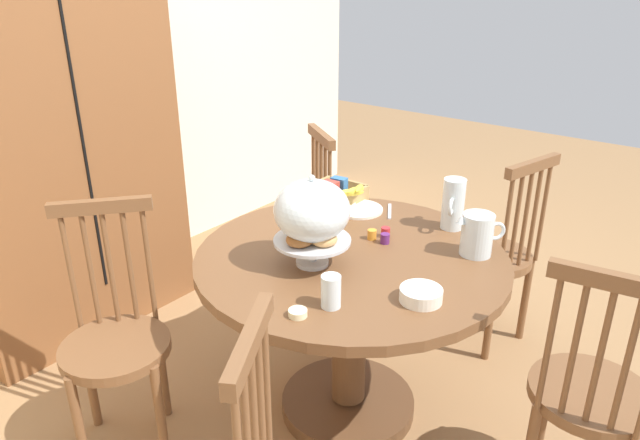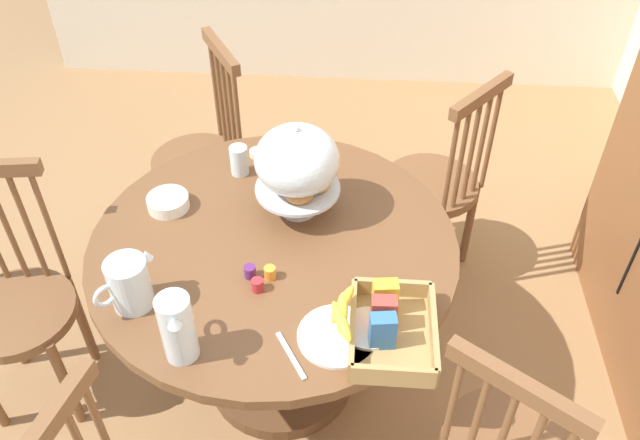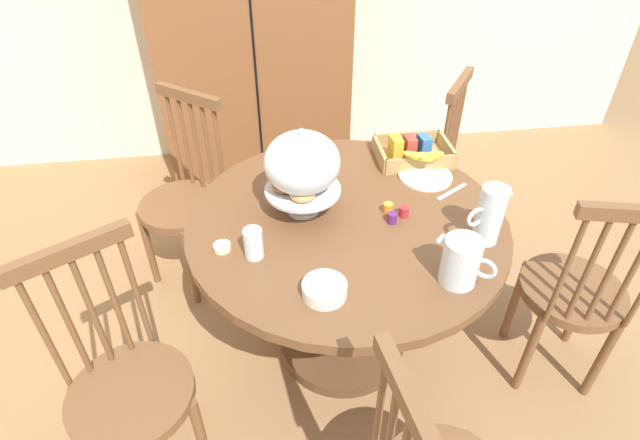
{
  "view_description": "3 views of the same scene",
  "coord_description": "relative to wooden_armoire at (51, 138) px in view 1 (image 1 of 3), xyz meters",
  "views": [
    {
      "loc": [
        -1.7,
        -1.19,
        1.74
      ],
      "look_at": [
        -0.06,
        0.08,
        0.84
      ],
      "focal_mm": 32.93,
      "sensor_mm": 36.0,
      "label": 1
    },
    {
      "loc": [
        1.45,
        0.19,
        2.2
      ],
      "look_at": [
        -0.06,
        0.08,
        0.84
      ],
      "focal_mm": 37.07,
      "sensor_mm": 36.0,
      "label": 2
    },
    {
      "loc": [
        -0.37,
        -1.5,
        1.88
      ],
      "look_at": [
        -0.16,
        -0.07,
        0.74
      ],
      "focal_mm": 28.18,
      "sensor_mm": 36.0,
      "label": 3
    }
  ],
  "objects": [
    {
      "name": "china_plate_small",
      "position": [
        0.62,
        -1.26,
        -0.23
      ],
      "size": [
        0.15,
        0.15,
        0.01
      ],
      "primitive_type": "cylinder",
      "color": "white",
      "rests_on": "china_plate_large"
    },
    {
      "name": "jam_jar_apricot",
      "position": [
        0.44,
        -1.55,
        -0.22
      ],
      "size": [
        0.04,
        0.04,
        0.04
      ],
      "primitive_type": "cylinder",
      "color": "orange",
      "rests_on": "dining_table"
    },
    {
      "name": "dinner_fork",
      "position": [
        0.56,
        -1.2,
        -0.24
      ],
      "size": [
        0.15,
        0.1,
        0.01
      ],
      "primitive_type": "cube",
      "rotation": [
        0.0,
        0.0,
        6.83
      ],
      "color": "silver",
      "rests_on": "dining_table"
    },
    {
      "name": "china_plate_large",
      "position": [
        0.65,
        -1.34,
        -0.24
      ],
      "size": [
        0.22,
        0.22,
        0.01
      ],
      "primitive_type": "cylinder",
      "color": "white",
      "rests_on": "dining_table"
    },
    {
      "name": "table_knife",
      "position": [
        0.58,
        -1.22,
        -0.24
      ],
      "size": [
        0.15,
        0.1,
        0.01
      ],
      "primitive_type": "cube",
      "rotation": [
        0.0,
        0.0,
        6.83
      ],
      "color": "silver",
      "rests_on": "dining_table"
    },
    {
      "name": "dining_table",
      "position": [
        0.28,
        -1.57,
        -0.46
      ],
      "size": [
        1.18,
        1.18,
        0.74
      ],
      "color": "brown",
      "rests_on": "ground_plane"
    },
    {
      "name": "windsor_chair_by_cabinet",
      "position": [
        0.37,
        -2.45,
        -0.53
      ],
      "size": [
        0.4,
        0.4,
        0.97
      ],
      "color": "brown",
      "rests_on": "ground_plane"
    },
    {
      "name": "ground_plane",
      "position": [
        0.34,
        -1.5,
        -0.98
      ],
      "size": [
        10.0,
        10.0,
        0.0
      ],
      "primitive_type": "plane",
      "color": "#997047"
    },
    {
      "name": "butter_dish",
      "position": [
        -0.18,
        -1.68,
        -0.23
      ],
      "size": [
        0.06,
        0.06,
        0.02
      ],
      "primitive_type": "cylinder",
      "color": "beige",
      "rests_on": "dining_table"
    },
    {
      "name": "jam_jar_grape",
      "position": [
        0.44,
        -1.62,
        -0.22
      ],
      "size": [
        0.04,
        0.04,
        0.04
      ],
      "primitive_type": "cylinder",
      "color": "#5B2366",
      "rests_on": "dining_table"
    },
    {
      "name": "cereal_bowl",
      "position": [
        0.14,
        -1.94,
        -0.22
      ],
      "size": [
        0.14,
        0.14,
        0.04
      ],
      "primitive_type": "cylinder",
      "color": "white",
      "rests_on": "dining_table"
    },
    {
      "name": "drinking_glass",
      "position": [
        -0.07,
        -1.73,
        -0.19
      ],
      "size": [
        0.06,
        0.06,
        0.11
      ],
      "primitive_type": "cylinder",
      "color": "silver",
      "rests_on": "dining_table"
    },
    {
      "name": "soup_spoon",
      "position": [
        0.72,
        -1.46,
        -0.24
      ],
      "size": [
        0.15,
        0.1,
        0.01
      ],
      "primitive_type": "cube",
      "rotation": [
        0.0,
        0.0,
        6.83
      ],
      "color": "silver",
      "rests_on": "dining_table"
    },
    {
      "name": "jam_jar_strawberry",
      "position": [
        0.49,
        -1.58,
        -0.22
      ],
      "size": [
        0.04,
        0.04,
        0.04
      ],
      "primitive_type": "cylinder",
      "color": "#B7282D",
      "rests_on": "dining_table"
    },
    {
      "name": "windsor_chair_facing_door",
      "position": [
        1.14,
        -1.81,
        -0.53
      ],
      "size": [
        0.42,
        0.42,
        0.97
      ],
      "color": "brown",
      "rests_on": "ground_plane"
    },
    {
      "name": "wall_back",
      "position": [
        0.34,
        0.33,
        0.32
      ],
      "size": [
        4.8,
        0.06,
        2.6
      ],
      "primitive_type": "cube",
      "color": "silver",
      "rests_on": "ground_plane"
    },
    {
      "name": "windsor_chair_far_side",
      "position": [
        0.81,
        -0.85,
        -0.53
      ],
      "size": [
        0.46,
        0.46,
        0.97
      ],
      "color": "brown",
      "rests_on": "ground_plane"
    },
    {
      "name": "cereal_basket",
      "position": [
        0.63,
        -1.22,
        -0.2
      ],
      "size": [
        0.32,
        0.3,
        0.12
      ],
      "color": "tan",
      "rests_on": "dining_table"
    },
    {
      "name": "wooden_armoire",
      "position": [
        0.0,
        0.0,
        0.0
      ],
      "size": [
        1.18,
        0.6,
        1.96
      ],
      "color": "brown",
      "rests_on": "ground_plane"
    },
    {
      "name": "windsor_chair_host_seat",
      "position": [
        -0.39,
        -0.98,
        -0.53
      ],
      "size": [
        0.47,
        0.47,
        0.97
      ],
      "color": "brown",
      "rests_on": "ground_plane"
    },
    {
      "name": "orange_juice_pitcher",
      "position": [
        0.56,
        -1.94,
        -0.17
      ],
      "size": [
        0.17,
        0.15,
        0.16
      ],
      "color": "silver",
      "rests_on": "dining_table"
    },
    {
      "name": "milk_pitcher",
      "position": [
        0.73,
        -1.75,
        -0.15
      ],
      "size": [
        0.17,
        0.09,
        0.21
      ],
      "color": "silver",
      "rests_on": "dining_table"
    },
    {
      "name": "pastry_stand_with_dome",
      "position": [
        0.12,
        -1.5,
        -0.05
      ],
      "size": [
        0.28,
        0.28,
        0.34
      ],
      "color": "silver",
      "rests_on": "dining_table"
    }
  ]
}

